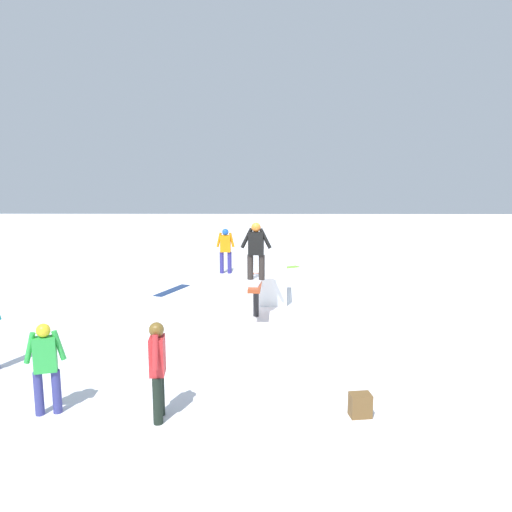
{
  "coord_description": "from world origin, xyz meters",
  "views": [
    {
      "loc": [
        11.67,
        0.12,
        3.44
      ],
      "look_at": [
        0.0,
        0.0,
        1.48
      ],
      "focal_mm": 35.0,
      "sensor_mm": 36.0,
      "label": 1
    }
  ],
  "objects": [
    {
      "name": "ground_plane",
      "position": [
        0.0,
        0.0,
        0.0
      ],
      "size": [
        60.0,
        60.0,
        0.0
      ],
      "primitive_type": "plane",
      "color": "white"
    },
    {
      "name": "rail_feature",
      "position": [
        0.0,
        0.0,
        0.72
      ],
      "size": [
        1.95,
        0.36,
        0.88
      ],
      "rotation": [
        0.0,
        0.0,
        -0.04
      ],
      "color": "black",
      "rests_on": "ground"
    },
    {
      "name": "snow_kicker_ramp",
      "position": [
        -1.78,
        0.08,
        0.36
      ],
      "size": [
        1.86,
        1.58,
        0.73
      ],
      "primitive_type": "cube",
      "rotation": [
        0.0,
        0.0,
        -0.04
      ],
      "color": "white",
      "rests_on": "ground"
    },
    {
      "name": "main_rider_on_rail",
      "position": [
        0.0,
        0.0,
        1.58
      ],
      "size": [
        1.43,
        0.75,
        1.4
      ],
      "rotation": [
        0.0,
        0.0,
        -0.13
      ],
      "color": "white",
      "rests_on": "rail_feature"
    },
    {
      "name": "bystander_green",
      "position": [
        4.98,
        -2.94,
        0.76
      ],
      "size": [
        0.27,
        0.57,
        1.35
      ],
      "rotation": [
        0.0,
        0.0,
        1.87
      ],
      "color": "navy",
      "rests_on": "ground"
    },
    {
      "name": "bystander_orange",
      "position": [
        -5.21,
        -1.1,
        0.87
      ],
      "size": [
        0.23,
        0.64,
        1.55
      ],
      "rotation": [
        0.0,
        0.0,
        4.66
      ],
      "color": "navy",
      "rests_on": "ground"
    },
    {
      "name": "bystander_red",
      "position": [
        5.12,
        -1.31,
        0.8
      ],
      "size": [
        0.61,
        0.23,
        1.42
      ],
      "rotation": [
        0.0,
        0.0,
        0.09
      ],
      "color": "black",
      "rests_on": "ground"
    },
    {
      "name": "loose_snowboard_navy",
      "position": [
        -2.61,
        -2.5,
        0.01
      ],
      "size": [
        1.53,
        0.85,
        0.02
      ],
      "primitive_type": "cube",
      "rotation": [
        0.0,
        0.0,
        2.75
      ],
      "color": "navy",
      "rests_on": "ground"
    },
    {
      "name": "loose_snowboard_lime",
      "position": [
        -6.08,
        0.81,
        0.01
      ],
      "size": [
        1.0,
        1.48,
        0.02
      ],
      "primitive_type": "cube",
      "rotation": [
        0.0,
        0.0,
        5.23
      ],
      "color": "#80E335",
      "rests_on": "ground"
    },
    {
      "name": "backpack_on_snow",
      "position": [
        5.01,
        1.54,
        0.17
      ],
      "size": [
        0.26,
        0.33,
        0.34
      ],
      "primitive_type": "cube",
      "rotation": [
        0.0,
        0.0,
        1.7
      ],
      "color": "brown",
      "rests_on": "ground"
    }
  ]
}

